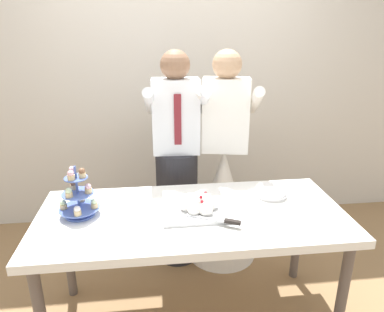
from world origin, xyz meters
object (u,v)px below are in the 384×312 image
Objects in this scene: main_cake_tray at (198,207)px; person_groom at (177,173)px; cupcake_stand at (78,197)px; plate_stack at (271,192)px; person_bride at (223,190)px; dessert_table at (192,224)px.

person_groom is (-0.07, 0.69, -0.07)m from main_cake_tray.
cupcake_stand is 0.18× the size of person_groom.
person_groom is (-0.57, 0.52, -0.06)m from plate_stack.
plate_stack is 0.12× the size of person_bride.
main_cake_tray is at bearing -9.83° from dessert_table.
person_bride reaches higher than main_cake_tray.
main_cake_tray is at bearing -84.17° from person_groom.
person_groom is at bearing 178.81° from person_bride.
cupcake_stand is 1.52× the size of plate_stack.
dessert_table is at bearing -162.80° from plate_stack.
person_groom is at bearing 93.05° from dessert_table.
plate_stack is at bearing -68.32° from person_bride.
dessert_table is 5.90× the size of cupcake_stand.
person_bride reaches higher than cupcake_stand.
main_cake_tray is at bearing -113.24° from person_bride.
cupcake_stand reaches higher than main_cake_tray.
person_bride is at bearing 64.19° from dessert_table.
main_cake_tray is 0.25× the size of person_bride.
dessert_table is 0.57m from plate_stack.
cupcake_stand is at bearing -133.75° from person_groom.
dessert_table is 8.97× the size of plate_stack.
dessert_table is 0.69m from person_groom.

